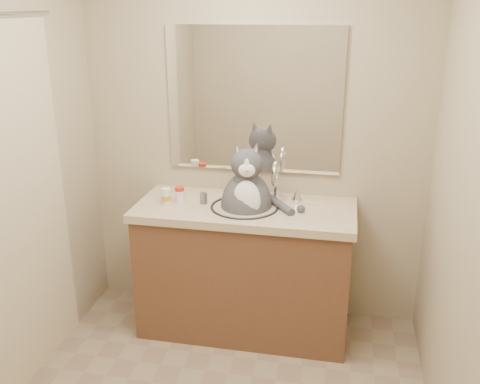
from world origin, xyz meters
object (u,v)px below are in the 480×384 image
at_px(pill_bottle_orange, 166,197).
at_px(grey_canister, 204,198).
at_px(cat, 247,200).
at_px(pill_bottle_redcap, 180,194).

height_order(pill_bottle_orange, grey_canister, pill_bottle_orange).
relative_size(cat, pill_bottle_redcap, 6.39).
xyz_separation_m(cat, pill_bottle_orange, (-0.49, -0.06, 0.01)).
height_order(pill_bottle_redcap, pill_bottle_orange, pill_bottle_orange).
bearing_deg(cat, pill_bottle_redcap, 170.04).
distance_m(pill_bottle_orange, grey_canister, 0.23).
xyz_separation_m(pill_bottle_orange, grey_canister, (0.22, 0.05, -0.01)).
relative_size(cat, pill_bottle_orange, 6.13).
bearing_deg(grey_canister, cat, 1.17).
bearing_deg(pill_bottle_redcap, cat, 0.98).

